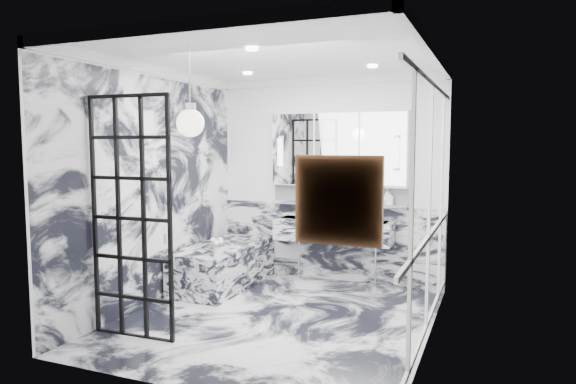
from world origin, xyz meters
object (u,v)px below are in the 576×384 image
at_px(crittall_door, 131,219).
at_px(bathtub, 224,265).
at_px(trough_sink, 334,230).
at_px(mirror_cabinet, 338,149).

relative_size(crittall_door, bathtub, 1.42).
bearing_deg(crittall_door, bathtub, 90.52).
distance_m(crittall_door, trough_sink, 2.91).
distance_m(crittall_door, mirror_cabinet, 3.10).
bearing_deg(mirror_cabinet, crittall_door, -114.35).
bearing_deg(bathtub, mirror_cabinet, 32.06).
height_order(crittall_door, trough_sink, crittall_door).
bearing_deg(crittall_door, trough_sink, 62.55).
height_order(trough_sink, mirror_cabinet, mirror_cabinet).
xyz_separation_m(trough_sink, mirror_cabinet, (-0.00, 0.17, 1.09)).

